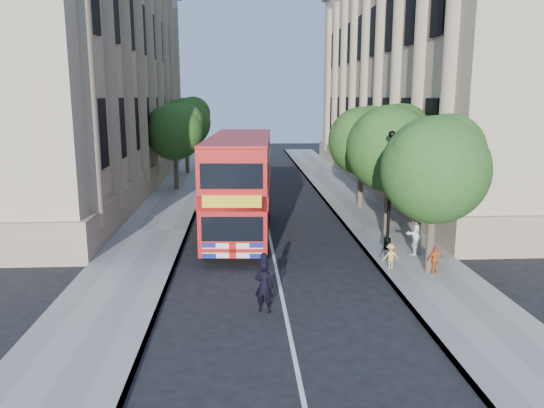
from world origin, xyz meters
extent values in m
plane|color=black|center=(0.00, 0.00, 0.00)|extent=(120.00, 120.00, 0.00)
cube|color=gray|center=(5.75, 10.00, 0.06)|extent=(3.50, 80.00, 0.12)
cube|color=gray|center=(-5.75, 10.00, 0.06)|extent=(3.50, 80.00, 0.12)
cube|color=tan|center=(13.80, 24.00, 9.00)|extent=(12.00, 38.00, 18.00)
cube|color=tan|center=(-13.80, 24.00, 9.00)|extent=(12.00, 38.00, 18.00)
cylinder|color=#473828|center=(5.80, 3.00, 1.43)|extent=(0.32, 0.32, 2.86)
sphere|color=#254818|center=(5.80, 3.00, 4.03)|extent=(4.00, 4.00, 4.00)
sphere|color=#254818|center=(6.40, 3.40, 4.68)|extent=(2.80, 2.80, 2.80)
sphere|color=#254818|center=(5.30, 2.70, 4.55)|extent=(2.60, 2.60, 2.60)
cylinder|color=#473828|center=(5.80, 9.00, 1.50)|extent=(0.32, 0.32, 2.99)
sphere|color=#254818|center=(5.80, 9.00, 4.22)|extent=(4.20, 4.20, 4.20)
sphere|color=#254818|center=(6.40, 9.40, 4.90)|extent=(2.94, 2.94, 2.94)
sphere|color=#254818|center=(5.30, 8.70, 4.76)|extent=(2.73, 2.73, 2.73)
cylinder|color=#473828|center=(5.80, 15.00, 1.45)|extent=(0.32, 0.32, 2.90)
sphere|color=#254818|center=(5.80, 15.00, 4.09)|extent=(4.00, 4.00, 4.00)
sphere|color=#254818|center=(6.40, 15.40, 4.75)|extent=(2.80, 2.80, 2.80)
sphere|color=#254818|center=(5.30, 14.70, 4.62)|extent=(2.60, 2.60, 2.60)
cylinder|color=#473828|center=(-6.00, 22.00, 1.50)|extent=(0.32, 0.32, 2.99)
sphere|color=#254818|center=(-6.00, 22.00, 4.22)|extent=(4.00, 4.00, 4.00)
sphere|color=#254818|center=(-5.40, 22.40, 4.90)|extent=(2.80, 2.80, 2.80)
sphere|color=#254818|center=(-6.50, 21.70, 4.76)|extent=(2.60, 2.60, 2.60)
cylinder|color=#473828|center=(-6.00, 30.00, 1.58)|extent=(0.32, 0.32, 3.17)
sphere|color=#254818|center=(-6.00, 30.00, 4.46)|extent=(4.20, 4.20, 4.20)
sphere|color=#254818|center=(-5.40, 30.40, 5.18)|extent=(2.94, 2.94, 2.94)
sphere|color=#254818|center=(-6.50, 29.70, 5.04)|extent=(2.73, 2.73, 2.73)
cylinder|color=black|center=(5.00, 6.00, 0.37)|extent=(0.30, 0.30, 0.50)
cylinder|color=black|center=(5.00, 6.00, 2.62)|extent=(0.14, 0.14, 5.00)
sphere|color=black|center=(5.00, 6.00, 5.12)|extent=(0.32, 0.32, 0.32)
cube|color=#B60E0C|center=(-1.38, 8.99, 2.63)|extent=(3.36, 10.44, 4.28)
cube|color=black|center=(-1.38, 8.99, 1.68)|extent=(3.38, 9.80, 0.97)
cube|color=black|center=(-1.38, 8.99, 3.74)|extent=(3.38, 9.80, 0.97)
cube|color=yellow|center=(-1.71, 3.85, 2.76)|extent=(2.27, 0.23, 0.49)
cylinder|color=black|center=(-2.83, 5.44, 0.54)|extent=(0.37, 1.10, 1.08)
cylinder|color=black|center=(-0.39, 5.29, 0.54)|extent=(0.37, 1.10, 1.08)
cylinder|color=black|center=(-2.38, 12.47, 0.54)|extent=(0.37, 1.10, 1.08)
cylinder|color=black|center=(0.06, 12.31, 0.54)|extent=(0.37, 1.10, 1.08)
cube|color=black|center=(-1.68, 10.22, 1.47)|extent=(2.30, 2.10, 2.28)
cube|color=black|center=(-1.61, 9.29, 1.74)|extent=(1.96, 0.24, 0.76)
cube|color=black|center=(-1.85, 12.60, 1.68)|extent=(2.41, 3.62, 2.71)
cube|color=black|center=(-1.80, 11.95, 0.38)|extent=(2.32, 5.34, 0.27)
cylinder|color=black|center=(-2.64, 10.04, 0.43)|extent=(0.30, 0.88, 0.87)
cylinder|color=black|center=(-0.69, 10.18, 0.43)|extent=(0.30, 0.88, 0.87)
cylinder|color=black|center=(-2.90, 13.61, 0.43)|extent=(0.30, 0.88, 0.87)
cylinder|color=black|center=(-0.95, 13.75, 0.43)|extent=(0.30, 0.88, 0.87)
imported|color=black|center=(-0.66, -0.25, 0.84)|extent=(0.71, 0.59, 1.68)
imported|color=silver|center=(5.88, 5.17, 1.03)|extent=(1.11, 1.05, 1.82)
imported|color=#D85E26|center=(5.94, 2.74, 0.66)|extent=(0.66, 0.34, 1.07)
imported|color=gold|center=(4.40, 3.39, 0.62)|extent=(0.70, 0.48, 1.00)
camera|label=1|loc=(-1.33, -15.99, 6.71)|focal=35.00mm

